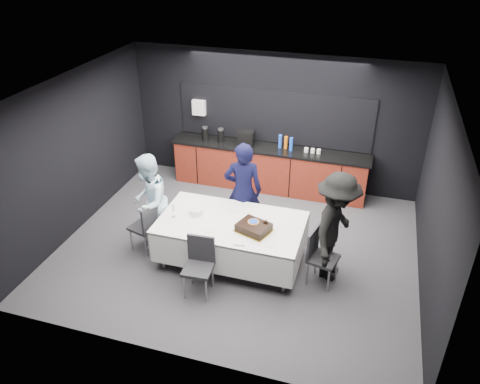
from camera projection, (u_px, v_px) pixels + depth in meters
name	position (u px, v px, depth m)	size (l,w,h in m)	color
ground	(238.00, 247.00, 8.18)	(6.00, 6.00, 0.00)	#454449
room_shell	(238.00, 150.00, 7.26)	(6.04, 5.04, 2.82)	white
kitchenette	(268.00, 164.00, 9.76)	(4.10, 0.64, 2.05)	maroon
party_table	(231.00, 229.00, 7.53)	(2.32, 1.32, 0.78)	#99999E
cake_assembly	(254.00, 227.00, 7.21)	(0.62, 0.56, 0.16)	gold
plate_stack	(196.00, 211.00, 7.63)	(0.22, 0.22, 0.10)	white
loose_plate_near	(209.00, 229.00, 7.27)	(0.20, 0.20, 0.01)	white
loose_plate_right_a	(284.00, 225.00, 7.36)	(0.21, 0.21, 0.01)	white
loose_plate_right_b	(270.00, 243.00, 6.95)	(0.22, 0.22, 0.01)	white
loose_plate_far	(234.00, 210.00, 7.77)	(0.18, 0.18, 0.01)	white
fork_pile	(239.00, 243.00, 6.94)	(0.16, 0.10, 0.03)	white
champagne_flute	(173.00, 209.00, 7.51)	(0.06, 0.06, 0.22)	white
chair_left	(147.00, 224.00, 7.84)	(0.52, 0.52, 0.92)	#29292D
chair_right	(319.00, 253.00, 7.16)	(0.51, 0.51, 0.92)	#29292D
chair_near	(199.00, 261.00, 6.98)	(0.44, 0.44, 0.92)	#29292D
person_center	(243.00, 191.00, 8.07)	(0.66, 0.43, 1.81)	black
person_left	(149.00, 202.00, 7.87)	(0.82, 0.64, 1.69)	#C3E3F6
person_right	(336.00, 228.00, 7.10)	(1.17, 0.67, 1.81)	black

